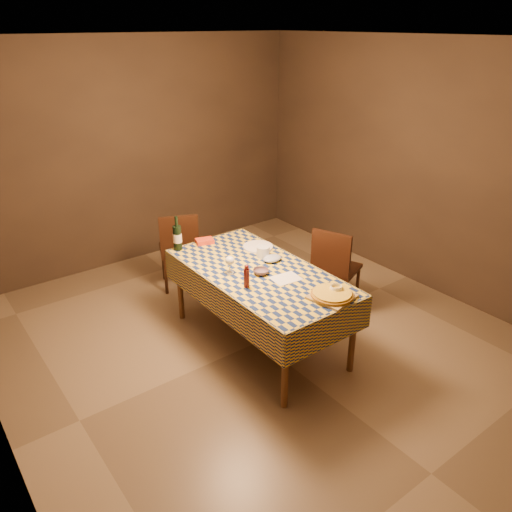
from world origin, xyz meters
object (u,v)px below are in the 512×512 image
pizza (332,294)px  chair_right (334,265)px  wine_bottle (177,237)px  cutting_board (332,297)px  chair_far (179,247)px  bowl (261,272)px  dining_table (259,278)px  white_plate (258,247)px

pizza → chair_right: size_ratio=0.39×
pizza → chair_right: (0.82, 0.76, -0.28)m
wine_bottle → chair_right: size_ratio=0.37×
cutting_board → wine_bottle: (-0.53, 1.60, 0.12)m
chair_far → chair_right: same height
pizza → bowl: 0.72m
dining_table → cutting_board: 0.77m
cutting_board → white_plate: cutting_board is taller
white_plate → wine_bottle: bearing=146.2°
dining_table → chair_right: (0.99, 0.02, -0.17)m
cutting_board → pizza: pizza is taller
cutting_board → pizza: (0.00, 0.00, 0.03)m
dining_table → cutting_board: size_ratio=5.81×
cutting_board → chair_right: 1.15m
white_plate → chair_right: chair_right is taller
dining_table → white_plate: (0.30, 0.42, 0.08)m
pizza → chair_right: chair_right is taller
chair_far → bowl: bearing=-88.6°
pizza → wine_bottle: 1.69m
cutting_board → pizza: size_ratio=0.87×
cutting_board → chair_far: size_ratio=0.34×
chair_right → white_plate: bearing=150.3°
white_plate → cutting_board: bearing=-96.0°
dining_table → wine_bottle: (-0.36, 0.86, 0.21)m
wine_bottle → chair_far: (0.30, 0.55, -0.38)m
cutting_board → wine_bottle: size_ratio=0.91×
dining_table → wine_bottle: bearing=112.5°
bowl → chair_far: bearing=91.4°
dining_table → wine_bottle: wine_bottle is taller
pizza → bowl: size_ratio=2.63×
bowl → white_plate: bearing=55.4°
cutting_board → chair_far: (-0.24, 2.14, -0.26)m
white_plate → chair_far: 1.08m
cutting_board → chair_right: chair_right is taller
bowl → wine_bottle: size_ratio=0.40×
dining_table → bowl: 0.12m
cutting_board → bowl: size_ratio=2.28×
pizza → bowl: pizza is taller
dining_table → chair_right: size_ratio=1.98×
pizza → dining_table: bearing=103.6°
dining_table → white_plate: size_ratio=6.19×
wine_bottle → white_plate: bearing=-33.8°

